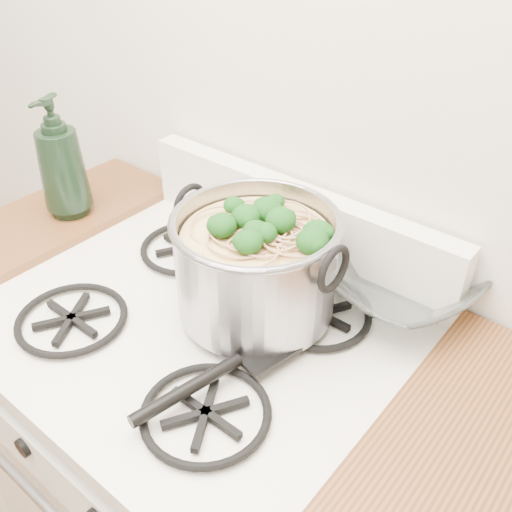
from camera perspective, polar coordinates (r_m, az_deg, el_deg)
The scene contains 6 objects.
gas_range at distance 1.42m, azimuth -4.97°, elevation -20.60°, with size 0.76×0.66×0.92m.
counter_left at distance 1.68m, azimuth -17.68°, elevation -10.07°, with size 0.25×0.65×0.92m.
stock_pot at distance 1.00m, azimuth -0.00°, elevation -0.87°, with size 0.33×0.30×0.20m.
spatula at distance 0.97m, azimuth 0.84°, elevation -8.81°, with size 0.29×0.31×0.02m, color black, non-canonical shape.
glass_bowl at distance 1.11m, azimuth 13.83°, elevation -3.27°, with size 0.12×0.12×0.03m, color white.
bottle at distance 1.35m, azimuth -19.00°, elevation 9.29°, with size 0.11×0.11×0.28m, color black.
Camera 1 is at (0.59, 0.72, 1.61)m, focal length 40.00 mm.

